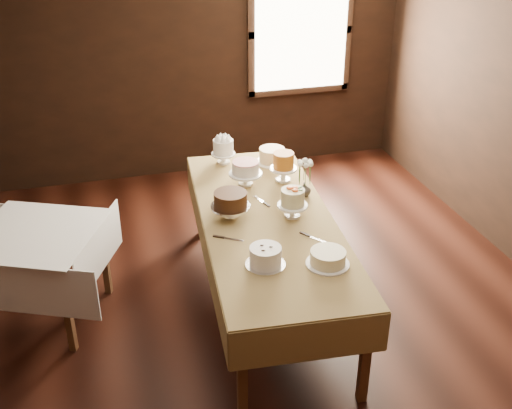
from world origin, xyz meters
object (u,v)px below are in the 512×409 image
object	(u,v)px
display_table	(267,225)
cake_server_b	(318,240)
cake_speckled	(272,156)
cake_chocolate	(231,206)
cake_cream	(328,258)
cake_server_d	(294,195)
cake_flowers	(293,204)
cake_caramel	(283,168)
flower_vase	(304,189)
cake_swirl	(265,257)
cake_server_c	(259,199)
cake_meringue	(223,152)
cake_lattice	(246,174)
cake_server_e	(234,239)
side_table	(36,243)

from	to	relation	value
display_table	cake_server_b	xyz separation A→B (m)	(0.27, -0.42, 0.06)
cake_speckled	cake_chocolate	xyz separation A→B (m)	(-0.62, -0.93, 0.04)
display_table	cake_server_b	distance (m)	0.50
cake_cream	cake_server_d	xyz separation A→B (m)	(0.12, 1.07, -0.05)
cake_flowers	cake_server_b	world-z (taller)	cake_flowers
cake_caramel	cake_server_d	distance (m)	0.31
cake_chocolate	cake_server_b	bearing A→B (deg)	-43.22
cake_flowers	cake_cream	world-z (taller)	cake_flowers
flower_vase	cake_server_b	bearing A→B (deg)	-101.00
cake_swirl	cake_server_c	bearing A→B (deg)	76.94
cake_chocolate	cake_server_c	size ratio (longest dim) A/B	1.32
cake_flowers	flower_vase	world-z (taller)	cake_flowers
cake_chocolate	flower_vase	world-z (taller)	cake_chocolate
cake_server_b	flower_vase	bearing A→B (deg)	133.08
cake_cream	cake_server_c	xyz separation A→B (m)	(-0.20, 1.07, -0.05)
cake_meringue	cake_lattice	xyz separation A→B (m)	(0.08, -0.50, -0.01)
display_table	cake_speckled	world-z (taller)	cake_speckled
cake_server_b	cake_server_e	size ratio (longest dim) A/B	1.00
cake_speckled	cake_lattice	world-z (taller)	cake_lattice
cake_cream	cake_swirl	bearing A→B (deg)	165.80
cake_caramel	cake_server_c	size ratio (longest dim) A/B	1.15
cake_server_d	cake_cream	bearing A→B (deg)	-142.40
cake_server_e	cake_chocolate	bearing A→B (deg)	112.90
cake_server_c	side_table	bearing A→B (deg)	73.68
cake_server_c	cake_server_d	world-z (taller)	same
cake_server_b	cake_server_c	xyz separation A→B (m)	(-0.25, 0.75, 0.00)
cake_cream	cake_server_b	distance (m)	0.33
cake_server_e	cake_lattice	bearing A→B (deg)	102.51
cake_server_e	cake_meringue	bearing A→B (deg)	112.75
display_table	cake_swirl	bearing A→B (deg)	-107.65
display_table	cake_server_d	xyz separation A→B (m)	(0.33, 0.32, 0.06)
display_table	side_table	distance (m)	1.80
cake_cream	cake_server_e	bearing A→B (deg)	138.00
cake_server_d	cake_server_e	distance (m)	0.88
cake_chocolate	cake_server_b	xyz separation A→B (m)	(0.55, -0.51, -0.10)
cake_swirl	cake_server_b	xyz separation A→B (m)	(0.47, 0.22, -0.06)
cake_speckled	cake_server_d	size ratio (longest dim) A/B	1.29
cake_lattice	cake_server_e	size ratio (longest dim) A/B	1.22
cake_speckled	cake_swirl	bearing A→B (deg)	-108.29
cake_cream	cake_server_e	distance (m)	0.74
cake_swirl	cake_meringue	bearing A→B (deg)	86.50
cake_server_b	flower_vase	size ratio (longest dim) A/B	2.03
cake_lattice	cake_server_b	size ratio (longest dim) A/B	1.22
cake_server_d	cake_chocolate	bearing A→B (deg)	154.81
cake_swirl	display_table	bearing A→B (deg)	72.35
cake_caramel	flower_vase	xyz separation A→B (m)	(0.08, -0.32, -0.06)
cake_caramel	flower_vase	size ratio (longest dim) A/B	2.34
cake_flowers	cake_server_e	size ratio (longest dim) A/B	1.10
flower_vase	cake_flowers	bearing A→B (deg)	-123.47
cake_speckled	cake_chocolate	bearing A→B (deg)	-123.75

